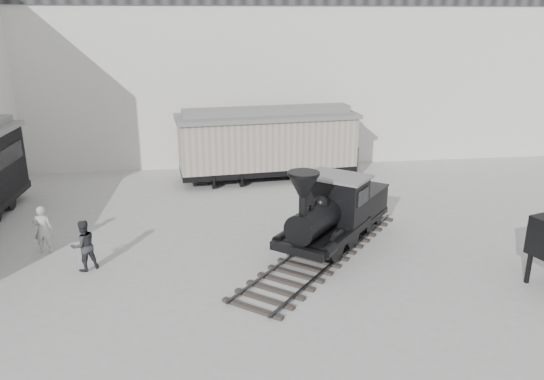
{
  "coord_description": "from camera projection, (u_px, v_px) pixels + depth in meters",
  "views": [
    {
      "loc": [
        -2.2,
        -12.96,
        7.39
      ],
      "look_at": [
        0.0,
        3.52,
        2.0
      ],
      "focal_mm": 35.0,
      "sensor_mm": 36.0,
      "label": 1
    }
  ],
  "objects": [
    {
      "name": "visitor_b",
      "position": [
        84.0,
        245.0,
        16.13
      ],
      "size": [
        0.99,
        0.94,
        1.62
      ],
      "primitive_type": "imported",
      "rotation": [
        0.0,
        0.0,
        3.71
      ],
      "color": "#2E2F32",
      "rests_on": "ground"
    },
    {
      "name": "boxcar",
      "position": [
        267.0,
        142.0,
        25.06
      ],
      "size": [
        8.72,
        3.49,
        3.48
      ],
      "rotation": [
        0.0,
        0.0,
        0.1
      ],
      "color": "black",
      "rests_on": "ground"
    },
    {
      "name": "visitor_a",
      "position": [
        43.0,
        229.0,
        17.33
      ],
      "size": [
        0.62,
        0.42,
        1.63
      ],
      "primitive_type": "imported",
      "rotation": [
        0.0,
        0.0,
        3.2
      ],
      "color": "#B3B2AF",
      "rests_on": "ground"
    },
    {
      "name": "locomotive",
      "position": [
        332.0,
        216.0,
        17.62
      ],
      "size": [
        6.99,
        7.92,
        3.07
      ],
      "rotation": [
        0.0,
        0.0,
        -0.69
      ],
      "color": "#292320",
      "rests_on": "ground"
    },
    {
      "name": "ground",
      "position": [
        289.0,
        297.0,
        14.78
      ],
      "size": [
        90.0,
        90.0,
        0.0
      ],
      "primitive_type": "plane",
      "color": "#9E9E9B"
    },
    {
      "name": "north_wall",
      "position": [
        242.0,
        56.0,
        27.19
      ],
      "size": [
        34.0,
        2.51,
        11.0
      ],
      "color": "silver",
      "rests_on": "ground"
    }
  ]
}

